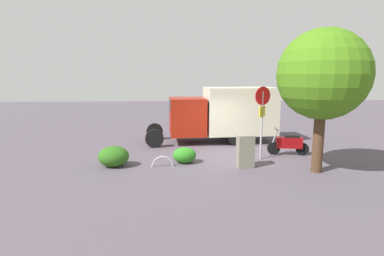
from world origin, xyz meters
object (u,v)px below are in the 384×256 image
(stop_sign, at_px, (262,111))
(bike_rack_hoop, at_px, (163,167))
(motorcycle, at_px, (289,143))
(street_tree, at_px, (323,75))
(utility_cabinet, at_px, (245,151))
(box_truck_near, at_px, (222,112))

(stop_sign, height_order, bike_rack_hoop, stop_sign)
(motorcycle, distance_m, street_tree, 3.85)
(motorcycle, bearing_deg, utility_cabinet, 45.20)
(box_truck_near, height_order, stop_sign, stop_sign)
(box_truck_near, xyz_separation_m, stop_sign, (-1.09, 3.56, 0.44))
(street_tree, bearing_deg, motorcycle, -87.43)
(street_tree, height_order, utility_cabinet, street_tree)
(stop_sign, xyz_separation_m, utility_cabinet, (0.93, 1.11, -1.40))
(box_truck_near, relative_size, utility_cabinet, 5.48)
(stop_sign, xyz_separation_m, bike_rack_hoop, (4.10, 0.84, -2.03))
(street_tree, height_order, bike_rack_hoop, street_tree)
(box_truck_near, height_order, utility_cabinet, box_truck_near)
(box_truck_near, relative_size, bike_rack_hoop, 8.08)
(motorcycle, relative_size, stop_sign, 0.59)
(box_truck_near, relative_size, street_tree, 1.34)
(stop_sign, distance_m, street_tree, 2.82)
(stop_sign, relative_size, bike_rack_hoop, 3.59)
(stop_sign, bearing_deg, box_truck_near, -72.99)
(motorcycle, height_order, utility_cabinet, utility_cabinet)
(stop_sign, height_order, street_tree, street_tree)
(box_truck_near, bearing_deg, stop_sign, 104.08)
(stop_sign, relative_size, utility_cabinet, 2.43)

